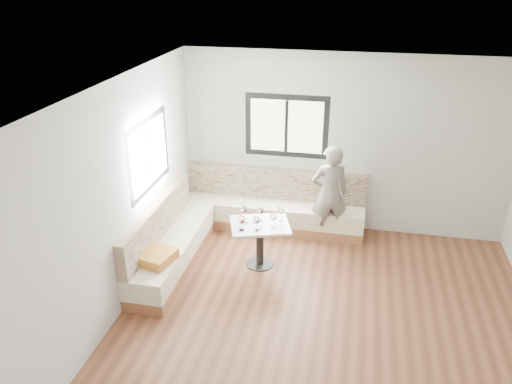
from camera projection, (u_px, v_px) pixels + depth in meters
room at (326, 216)px, 5.48m from camera, size 5.01×5.01×2.81m
banquette at (231, 224)px, 7.58m from camera, size 2.90×2.80×0.95m
table at (260, 234)px, 6.96m from camera, size 0.95×0.84×0.66m
person at (330, 194)px, 7.53m from camera, size 0.65×0.52×1.53m
olive_ramekin at (245, 221)px, 6.92m from camera, size 0.09×0.09×0.03m
wine_glass_a at (242, 220)px, 6.67m from camera, size 0.10×0.10×0.22m
wine_glass_b at (256, 220)px, 6.66m from camera, size 0.10×0.10×0.22m
wine_glass_c at (273, 217)px, 6.74m from camera, size 0.10×0.10×0.22m
wine_glass_d at (260, 210)px, 6.93m from camera, size 0.10×0.10×0.22m
wine_glass_e at (281, 210)px, 6.92m from camera, size 0.10×0.10×0.22m
wine_glass_f at (244, 210)px, 6.95m from camera, size 0.10×0.10×0.22m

